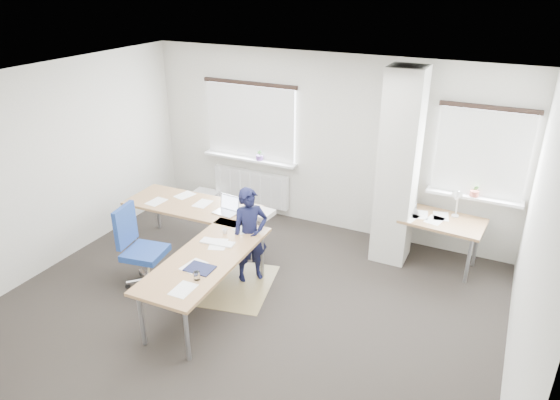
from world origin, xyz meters
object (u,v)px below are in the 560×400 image
at_px(desk_side, 432,220).
at_px(desk_main, 203,231).
at_px(task_chair, 144,264).
at_px(person, 250,235).

bearing_deg(desk_side, desk_main, -143.14).
bearing_deg(desk_main, task_chair, -138.42).
bearing_deg(task_chair, person, 23.08).
relative_size(desk_side, task_chair, 1.28).
xyz_separation_m(desk_side, task_chair, (-3.30, -2.24, -0.37)).
distance_m(desk_main, task_chair, 0.89).
relative_size(desk_main, person, 1.95).
bearing_deg(person, desk_side, -12.44).
distance_m(desk_side, person, 2.56).
distance_m(desk_main, person, 0.65).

